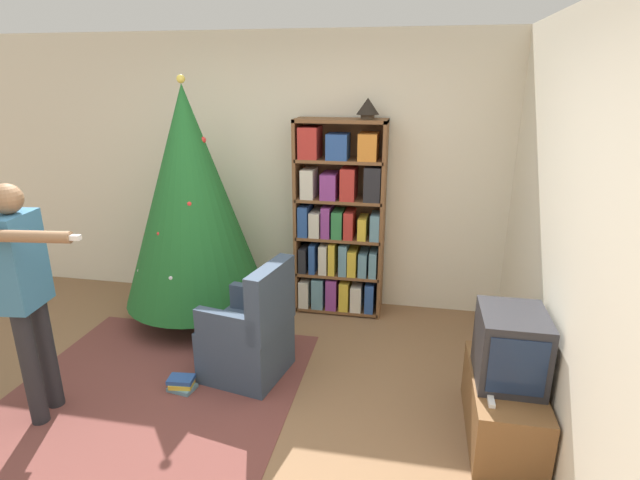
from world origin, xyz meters
The scene contains 14 objects.
ground_plane centered at (0.00, 0.00, 0.00)m, with size 14.00×14.00×0.00m, color #846042.
wall_back centered at (0.00, 2.28, 1.30)m, with size 8.00×0.10×2.60m.
wall_right centered at (2.03, 0.00, 1.30)m, with size 0.10×8.00×2.60m.
area_rug centered at (-0.66, 0.42, 0.00)m, with size 2.05×2.02×0.01m.
bookshelf centered at (0.45, 2.03, 0.88)m, with size 0.83×0.34×1.84m.
tv_stand centered at (1.75, 0.43, 0.21)m, with size 0.42×0.88×0.41m.
television centered at (1.75, 0.43, 0.63)m, with size 0.39×0.47×0.45m.
game_remote centered at (1.63, 0.16, 0.42)m, with size 0.04×0.12×0.02m.
christmas_tree centered at (-0.82, 1.58, 1.18)m, with size 1.28×1.28×2.21m.
armchair centered at (-0.03, 0.78, 0.32)m, with size 0.67×0.66×0.92m.
standing_person centered at (-1.24, 0.06, 0.94)m, with size 0.67×0.47×1.60m.
table_lamp centered at (0.68, 2.04, 1.94)m, with size 0.20×0.20×0.18m.
book_pile_near_tree centered at (-0.43, 1.33, 0.07)m, with size 0.23×0.19×0.13m.
book_pile_by_chair centered at (-0.47, 0.48, 0.05)m, with size 0.21×0.17×0.10m.
Camera 1 is at (1.13, -2.41, 2.19)m, focal length 28.00 mm.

